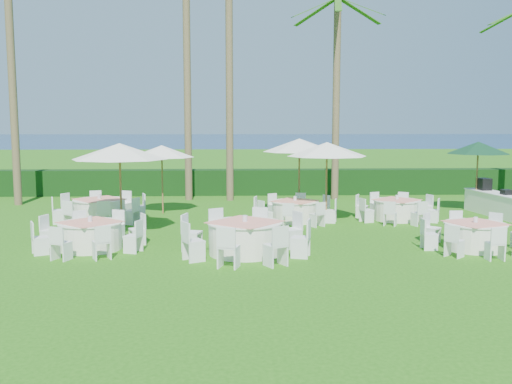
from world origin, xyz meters
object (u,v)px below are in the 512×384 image
umbrella_a (120,151)px  umbrella_d (299,145)px  banquet_table_e (295,210)px  banquet_table_c (475,235)px  banquet_table_a (91,235)px  umbrella_green (478,148)px  umbrella_c (162,151)px  banquet_table_b (245,237)px  umbrella_b (327,149)px  banquet_table_f (397,209)px  buffet_table (499,204)px  banquet_table_d (100,210)px

umbrella_a → umbrella_d: (5.87, 3.85, 0.03)m
banquet_table_e → umbrella_d: 2.77m
banquet_table_c → umbrella_d: umbrella_d is taller
banquet_table_a → umbrella_green: umbrella_green is taller
banquet_table_c → umbrella_c: size_ratio=1.12×
umbrella_a → banquet_table_e: bearing=21.6°
banquet_table_b → umbrella_a: 5.06m
umbrella_b → banquet_table_f: bearing=9.7°
banquet_table_a → umbrella_a: bearing=77.5°
banquet_table_e → buffet_table: 7.63m
banquet_table_e → umbrella_green: bearing=15.1°
umbrella_d → banquet_table_b: bearing=-108.1°
banquet_table_b → banquet_table_d: banquet_table_b is taller
umbrella_d → umbrella_green: umbrella_d is taller
banquet_table_d → umbrella_a: (1.23, -2.43, 2.14)m
banquet_table_b → banquet_table_d: (-4.95, 5.15, -0.04)m
umbrella_b → umbrella_green: size_ratio=1.02×
umbrella_a → umbrella_c: (0.74, 4.11, -0.20)m
banquet_table_e → umbrella_a: size_ratio=0.99×
banquet_table_d → umbrella_green: (13.99, 1.71, 2.05)m
banquet_table_c → banquet_table_d: 12.17m
banquet_table_f → umbrella_b: bearing=-170.3°
umbrella_green → umbrella_b: bearing=-160.2°
banquet_table_d → banquet_table_f: (10.40, -0.07, -0.03)m
banquet_table_a → banquet_table_d: banquet_table_d is taller
umbrella_a → umbrella_b: 6.86m
banquet_table_d → umbrella_b: bearing=-3.7°
banquet_table_f → umbrella_a: (-9.16, -2.36, 2.17)m
banquet_table_b → banquet_table_c: size_ratio=1.17×
banquet_table_a → umbrella_c: bearing=79.0°
banquet_table_c → umbrella_a: bearing=166.5°
umbrella_b → banquet_table_b: bearing=-121.7°
umbrella_d → buffet_table: umbrella_d is taller
umbrella_b → banquet_table_a: bearing=-150.8°
banquet_table_d → banquet_table_b: bearing=-46.1°
umbrella_a → umbrella_c: size_ratio=1.12×
banquet_table_c → umbrella_c: 11.44m
banquet_table_b → umbrella_green: umbrella_green is taller
banquet_table_a → banquet_table_f: bearing=24.4°
umbrella_b → umbrella_c: size_ratio=1.07×
banquet_table_b → banquet_table_a: bearing=170.3°
umbrella_c → banquet_table_e: bearing=-21.7°
banquet_table_d → banquet_table_f: bearing=-0.4°
buffet_table → banquet_table_d: bearing=-177.8°
banquet_table_e → banquet_table_f: size_ratio=1.01×
banquet_table_a → umbrella_green: 14.71m
banquet_table_d → banquet_table_f: 10.40m
umbrella_c → umbrella_green: umbrella_green is taller
banquet_table_f → umbrella_c: umbrella_c is taller
banquet_table_b → banquet_table_d: 7.14m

